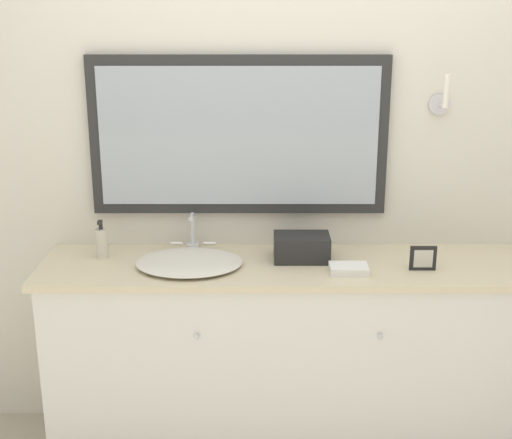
# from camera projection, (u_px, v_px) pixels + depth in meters

# --- Properties ---
(wall_back) EXTENTS (8.00, 0.18, 2.55)m
(wall_back) POSITION_uv_depth(u_px,v_px,m) (282.00, 164.00, 3.22)
(wall_back) COLOR silver
(wall_back) RESTS_ON ground_plane
(vanity_counter) EXTENTS (2.13, 0.52, 0.90)m
(vanity_counter) POSITION_uv_depth(u_px,v_px,m) (284.00, 357.00, 3.20)
(vanity_counter) COLOR silver
(vanity_counter) RESTS_ON ground_plane
(sink_basin) EXTENTS (0.46, 0.42, 0.18)m
(sink_basin) POSITION_uv_depth(u_px,v_px,m) (188.00, 261.00, 3.04)
(sink_basin) COLOR silver
(sink_basin) RESTS_ON vanity_counter
(soap_bottle) EXTENTS (0.05, 0.05, 0.17)m
(soap_bottle) POSITION_uv_depth(u_px,v_px,m) (100.00, 242.00, 3.12)
(soap_bottle) COLOR beige
(soap_bottle) RESTS_ON vanity_counter
(appliance_box) EXTENTS (0.24, 0.16, 0.11)m
(appliance_box) POSITION_uv_depth(u_px,v_px,m) (300.00, 247.00, 3.10)
(appliance_box) COLOR black
(appliance_box) RESTS_ON vanity_counter
(picture_frame) EXTENTS (0.11, 0.01, 0.11)m
(picture_frame) POSITION_uv_depth(u_px,v_px,m) (421.00, 258.00, 2.98)
(picture_frame) COLOR black
(picture_frame) RESTS_ON vanity_counter
(hand_towel_near_sink) EXTENTS (0.16, 0.11, 0.03)m
(hand_towel_near_sink) POSITION_uv_depth(u_px,v_px,m) (347.00, 269.00, 2.97)
(hand_towel_near_sink) COLOR white
(hand_towel_near_sink) RESTS_ON vanity_counter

